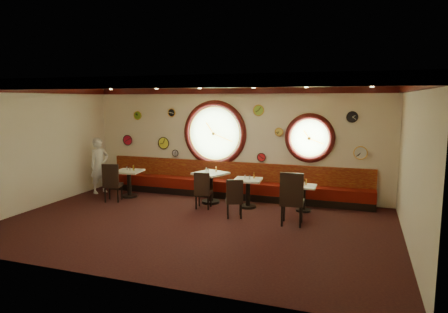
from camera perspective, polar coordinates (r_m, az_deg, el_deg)
floor at (r=9.35m, az=-4.31°, el=-9.67°), size 9.00×6.00×0.00m
ceiling at (r=8.91m, az=-4.54°, el=10.32°), size 9.00×6.00×0.02m
wall_back at (r=11.78m, az=1.43°, el=2.03°), size 9.00×0.02×3.20m
wall_front at (r=6.39m, az=-15.25°, el=-3.51°), size 9.00×0.02×3.20m
wall_left at (r=11.54m, az=-25.37°, el=1.11°), size 0.02×6.00×3.20m
wall_right at (r=8.30m, az=25.38°, el=-1.37°), size 0.02×6.00×3.20m
molding_back at (r=11.66m, az=1.38°, el=9.40°), size 9.00×0.10×0.18m
molding_front at (r=6.31m, az=-15.51°, el=10.12°), size 9.00×0.10×0.18m
molding_left at (r=11.44m, az=-25.65°, el=8.63°), size 0.10×6.00×0.18m
molding_right at (r=8.20m, az=25.68°, el=9.11°), size 0.10×6.00×0.18m
banquette_base at (r=11.77m, az=0.98°, el=-5.39°), size 8.00×0.55×0.20m
banquette_seat at (r=11.72m, az=0.99°, el=-4.20°), size 8.00×0.55×0.30m
banquette_back at (r=11.84m, az=1.32°, el=-2.09°), size 8.00×0.10×0.55m
porthole_left_glass at (r=11.94m, az=-1.32°, el=3.32°), size 1.66×0.02×1.66m
porthole_left_frame at (r=11.93m, az=-1.35°, el=3.31°), size 1.98×0.18×1.98m
porthole_left_ring at (r=11.90m, az=-1.40°, el=3.30°), size 1.61×0.03×1.61m
porthole_right_glass at (r=11.28m, az=12.14°, el=2.60°), size 1.10×0.02×1.10m
porthole_right_frame at (r=11.27m, az=12.13°, el=2.59°), size 1.38×0.18×1.38m
porthole_right_ring at (r=11.24m, az=12.11°, el=2.58°), size 1.09×0.03×1.09m
wall_clock_0 at (r=12.50m, az=-6.96°, el=0.48°), size 0.20×0.03×0.20m
wall_clock_1 at (r=12.44m, az=-7.48°, el=6.22°), size 0.24×0.03×0.24m
wall_clock_2 at (r=12.64m, az=-8.61°, el=1.91°), size 0.36×0.03×0.36m
wall_clock_3 at (r=13.02m, az=-12.22°, el=5.75°), size 0.26×0.03×0.26m
wall_clock_4 at (r=13.29m, az=-13.59°, el=2.29°), size 0.32×0.03×0.32m
wall_clock_5 at (r=11.20m, az=18.92°, el=0.49°), size 0.34×0.03×0.34m
wall_clock_6 at (r=11.56m, az=5.37°, el=-0.12°), size 0.24×0.03×0.24m
wall_clock_7 at (r=11.12m, az=17.86°, el=5.41°), size 0.28×0.03×0.28m
wall_clock_8 at (r=11.47m, az=4.98°, el=6.59°), size 0.30×0.03×0.30m
wall_clock_9 at (r=11.37m, az=7.88°, el=3.50°), size 0.22×0.03×0.22m
table_a at (r=12.06m, az=-13.41°, el=-3.32°), size 0.81×0.81×0.80m
table_b at (r=11.07m, az=-1.93°, el=-3.91°), size 1.02×1.02×0.86m
table_c at (r=10.63m, az=3.44°, el=-4.74°), size 0.78×0.78×0.78m
table_d at (r=10.48m, az=11.31°, el=-5.41°), size 0.63×0.63×0.68m
chair_a at (r=11.60m, az=-15.73°, el=-3.27°), size 0.56×0.56×0.67m
chair_b at (r=10.47m, az=-3.06°, el=-4.51°), size 0.47×0.47×0.61m
chair_c at (r=9.67m, az=1.50°, el=-5.65°), size 0.52×0.52×0.60m
chair_d at (r=9.17m, az=9.67°, el=-5.49°), size 0.56×0.56×0.77m
condiment_a_salt at (r=12.10m, az=-13.68°, el=-1.62°), size 0.04×0.04×0.11m
condiment_b_salt at (r=11.09m, az=-2.55°, el=-1.92°), size 0.04×0.04×0.11m
condiment_c_salt at (r=10.67m, az=3.01°, el=-2.86°), size 0.03×0.03×0.09m
condiment_d_salt at (r=10.49m, az=11.03°, el=-3.69°), size 0.04×0.04×0.11m
condiment_a_pepper at (r=11.97m, az=-13.30°, el=-1.73°), size 0.03×0.03×0.10m
condiment_b_pepper at (r=10.95m, az=-2.28°, el=-2.04°), size 0.04×0.04×0.11m
condiment_c_pepper at (r=10.50m, az=3.69°, el=-3.02°), size 0.04×0.04×0.10m
condiment_d_pepper at (r=10.41m, az=11.44°, el=-3.81°), size 0.04×0.04×0.10m
condiment_a_bottle at (r=11.96m, az=-12.79°, el=-1.58°), size 0.05×0.05×0.16m
condiment_b_bottle at (r=11.09m, az=-1.13°, el=-1.84°), size 0.04×0.04×0.14m
condiment_c_bottle at (r=10.65m, az=4.31°, el=-2.70°), size 0.05×0.05×0.16m
condiment_d_bottle at (r=10.49m, az=11.63°, el=-3.58°), size 0.05×0.05×0.15m
waiter at (r=12.80m, az=-17.37°, el=-1.22°), size 0.61×0.73×1.71m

